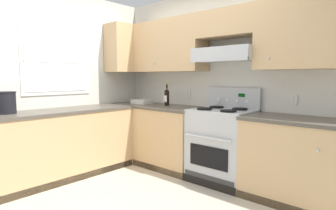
{
  "coord_description": "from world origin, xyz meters",
  "views": [
    {
      "loc": [
        2.28,
        -1.83,
        1.33
      ],
      "look_at": [
        -0.0,
        0.7,
        1.0
      ],
      "focal_mm": 30.2,
      "sensor_mm": 36.0,
      "label": 1
    }
  ],
  "objects_px": {
    "stove": "(221,145)",
    "bucket": "(7,102)",
    "wine_bottle": "(167,96)",
    "bowl": "(142,102)"
  },
  "relations": [
    {
      "from": "stove",
      "to": "bucket",
      "type": "distance_m",
      "value": 2.64
    },
    {
      "from": "stove",
      "to": "wine_bottle",
      "type": "height_order",
      "value": "wine_bottle"
    },
    {
      "from": "stove",
      "to": "wine_bottle",
      "type": "relative_size",
      "value": 3.52
    },
    {
      "from": "stove",
      "to": "bucket",
      "type": "relative_size",
      "value": 4.6
    },
    {
      "from": "bucket",
      "to": "bowl",
      "type": "bearing_deg",
      "value": 83.48
    },
    {
      "from": "wine_bottle",
      "to": "bowl",
      "type": "xyz_separation_m",
      "value": [
        -0.53,
        -0.03,
        -0.12
      ]
    },
    {
      "from": "stove",
      "to": "bowl",
      "type": "bearing_deg",
      "value": 179.36
    },
    {
      "from": "wine_bottle",
      "to": "bucket",
      "type": "xyz_separation_m",
      "value": [
        -0.75,
        -1.96,
        -0.0
      ]
    },
    {
      "from": "wine_bottle",
      "to": "bucket",
      "type": "height_order",
      "value": "wine_bottle"
    },
    {
      "from": "bowl",
      "to": "bucket",
      "type": "height_order",
      "value": "bucket"
    }
  ]
}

